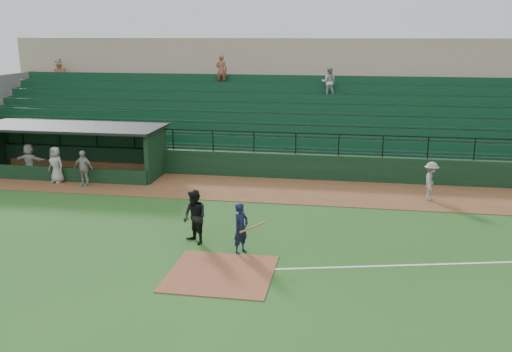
# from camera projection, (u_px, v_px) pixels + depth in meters

# --- Properties ---
(ground) EXTENTS (90.00, 90.00, 0.00)m
(ground) POSITION_uv_depth(u_px,v_px,m) (228.00, 260.00, 17.14)
(ground) COLOR #214F19
(ground) RESTS_ON ground
(warning_track) EXTENTS (40.00, 4.00, 0.03)m
(warning_track) POSITION_uv_depth(u_px,v_px,m) (268.00, 190.00, 24.77)
(warning_track) COLOR brown
(warning_track) RESTS_ON ground
(home_plate_dirt) EXTENTS (3.00, 3.00, 0.03)m
(home_plate_dirt) POSITION_uv_depth(u_px,v_px,m) (221.00, 273.00, 16.18)
(home_plate_dirt) COLOR brown
(home_plate_dirt) RESTS_ON ground
(foul_line) EXTENTS (17.49, 4.44, 0.01)m
(foul_line) POSITION_uv_depth(u_px,v_px,m) (495.00, 263.00, 16.97)
(foul_line) COLOR white
(foul_line) RESTS_ON ground
(stadium_structure) EXTENTS (38.00, 13.08, 6.40)m
(stadium_structure) POSITION_uv_depth(u_px,v_px,m) (290.00, 112.00, 32.27)
(stadium_structure) COLOR black
(stadium_structure) RESTS_ON ground
(dugout) EXTENTS (8.90, 3.20, 2.42)m
(dugout) POSITION_uv_depth(u_px,v_px,m) (77.00, 146.00, 27.53)
(dugout) COLOR black
(dugout) RESTS_ON ground
(batter_at_plate) EXTENTS (1.11, 0.73, 1.65)m
(batter_at_plate) POSITION_uv_depth(u_px,v_px,m) (241.00, 228.00, 17.51)
(batter_at_plate) COLOR black
(batter_at_plate) RESTS_ON ground
(umpire) EXTENTS (1.11, 1.09, 1.81)m
(umpire) POSITION_uv_depth(u_px,v_px,m) (195.00, 217.00, 18.32)
(umpire) COLOR black
(umpire) RESTS_ON ground
(runner) EXTENTS (0.79, 1.13, 1.61)m
(runner) POSITION_uv_depth(u_px,v_px,m) (431.00, 181.00, 23.03)
(runner) COLOR gray
(runner) RESTS_ON warning_track
(dugout_player_a) EXTENTS (1.00, 0.52, 1.63)m
(dugout_player_a) POSITION_uv_depth(u_px,v_px,m) (83.00, 168.00, 25.14)
(dugout_player_a) COLOR #A09B95
(dugout_player_a) RESTS_ON warning_track
(dugout_player_b) EXTENTS (0.95, 0.76, 1.68)m
(dugout_player_b) POSITION_uv_depth(u_px,v_px,m) (56.00, 165.00, 25.68)
(dugout_player_b) COLOR #9F9995
(dugout_player_b) RESTS_ON warning_track
(dugout_player_c) EXTENTS (1.59, 0.61, 1.68)m
(dugout_player_c) POSITION_uv_depth(u_px,v_px,m) (30.00, 161.00, 26.35)
(dugout_player_c) COLOR #A6A09B
(dugout_player_c) RESTS_ON warning_track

